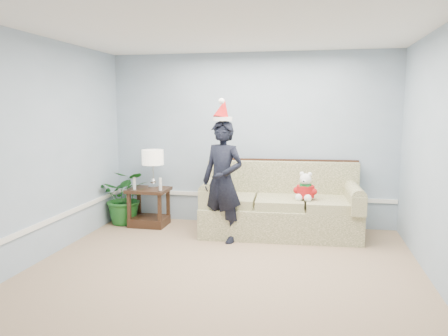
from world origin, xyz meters
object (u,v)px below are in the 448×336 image
(side_table, at_px, (149,211))
(table_lamp, at_px, (153,159))
(teddy_bear, at_px, (305,190))
(houseplant, at_px, (126,197))
(man, at_px, (223,181))
(sofa, at_px, (280,208))

(side_table, height_order, table_lamp, table_lamp)
(teddy_bear, bearing_deg, table_lamp, -172.81)
(houseplant, height_order, teddy_bear, teddy_bear)
(side_table, xyz_separation_m, table_lamp, (0.05, 0.07, 0.82))
(man, bearing_deg, houseplant, -178.43)
(houseplant, height_order, man, man)
(side_table, bearing_deg, man, -22.79)
(sofa, bearing_deg, table_lamp, 174.58)
(houseplant, bearing_deg, table_lamp, 3.49)
(teddy_bear, bearing_deg, man, -149.34)
(table_lamp, bearing_deg, teddy_bear, -6.45)
(sofa, relative_size, teddy_bear, 5.75)
(sofa, relative_size, man, 1.38)
(sofa, distance_m, teddy_bear, 0.53)
(side_table, bearing_deg, sofa, -0.17)
(teddy_bear, bearing_deg, houseplant, -171.21)
(side_table, height_order, teddy_bear, teddy_bear)
(sofa, xyz_separation_m, table_lamp, (-2.00, 0.07, 0.68))
(houseplant, relative_size, teddy_bear, 2.16)
(side_table, distance_m, table_lamp, 0.83)
(sofa, height_order, houseplant, sofa)
(sofa, height_order, teddy_bear, sofa)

